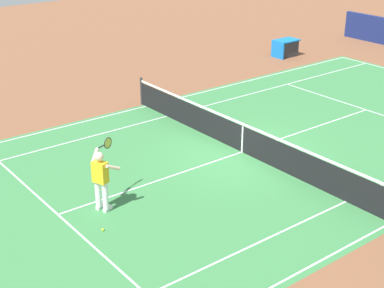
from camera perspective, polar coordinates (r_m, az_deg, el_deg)
The scene contains 7 objects.
ground_plane at distance 18.51m, azimuth 4.97°, elevation -0.79°, with size 60.00×60.00×0.00m, color brown.
court_slab at distance 18.51m, azimuth 4.97°, elevation -0.79°, with size 24.20×11.40×0.00m, color #387A42.
court_line_markings at distance 18.51m, azimuth 4.97°, elevation -0.78°, with size 23.85×11.05×0.01m.
tennis_net at distance 18.32m, azimuth 5.02°, elevation 0.61°, with size 0.10×11.70×1.08m.
tennis_player_near at distance 14.92m, azimuth -8.95°, elevation -3.29°, with size 0.94×0.92×1.70m.
tennis_ball at distance 14.43m, azimuth -8.78°, elevation -8.35°, with size 0.07×0.07×0.07m, color #CCE01E.
equipment_cart_tarped at distance 29.94m, azimuth 9.21°, elevation 9.34°, with size 1.25×0.84×0.85m.
Camera 1 is at (11.60, 12.29, 7.55)m, focal length 54.10 mm.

